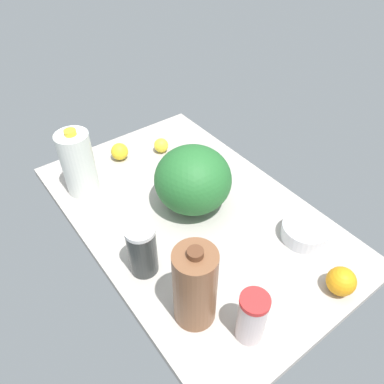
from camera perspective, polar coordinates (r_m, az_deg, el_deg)
countertop at (r=139.28cm, az=-0.00°, el=-3.51°), size 120.00×76.00×3.00cm
shaker_bottle at (r=115.42cm, az=-7.60°, el=-8.68°), size 9.21×9.21×18.51cm
watermelon at (r=133.28cm, az=0.14°, el=1.91°), size 27.77×27.77×24.03cm
mixing_bowl at (r=133.53cm, az=16.83°, el=-5.78°), size 15.96×15.96×5.61cm
chocolate_milk_jug at (r=101.81cm, az=0.46°, el=-14.23°), size 11.85×11.85×28.20cm
milk_jug at (r=145.51cm, az=-16.97°, el=4.20°), size 12.17×12.17×27.30cm
tumbler_cup at (r=103.92cm, az=9.09°, el=-18.32°), size 7.94×7.94×16.93cm
lemon_loose at (r=163.82cm, az=-10.97°, el=6.07°), size 7.30×7.30×7.30cm
orange_far_back at (r=121.87cm, az=21.79°, el=-12.51°), size 8.77×8.77×8.77cm
lemon_by_jug at (r=166.03cm, az=-4.72°, el=7.09°), size 6.28×6.28×6.28cm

